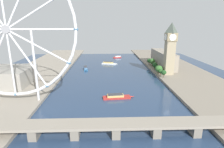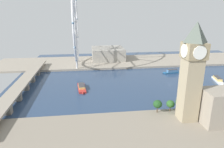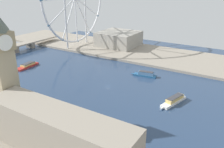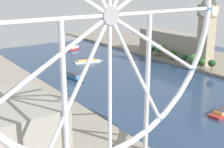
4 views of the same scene
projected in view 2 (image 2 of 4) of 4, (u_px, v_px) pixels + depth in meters
ground_plane at (170, 83)px, 258.93m from camera, size 405.47×405.47×0.00m
riverbank_right at (144, 61)px, 369.91m from camera, size 90.00×520.00×3.00m
clock_tower at (192, 71)px, 156.25m from camera, size 16.53×16.53×78.92m
tree_row_embankment at (210, 102)px, 181.52m from camera, size 14.69×97.02×14.60m
ferris_wheel at (75, 21)px, 316.30m from camera, size 134.06×3.20×137.45m
riverside_hall at (108, 54)px, 372.47m from camera, size 54.40×57.38×21.12m
river_bridge at (22, 84)px, 235.00m from camera, size 217.47×15.30×9.95m
tour_boat_1 at (82, 87)px, 240.19m from camera, size 35.49×10.91×4.92m
tour_boat_2 at (218, 80)px, 266.21m from camera, size 34.15×13.89×5.55m
tour_boat_3 at (172, 72)px, 301.08m from camera, size 10.04×28.69×5.75m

